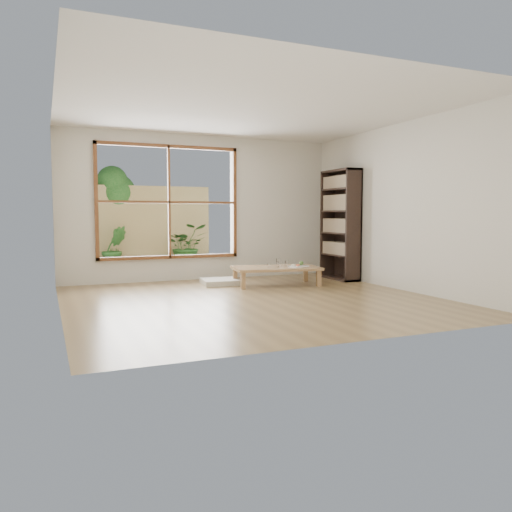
{
  "coord_description": "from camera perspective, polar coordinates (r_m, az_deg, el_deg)",
  "views": [
    {
      "loc": [
        -2.65,
        -6.31,
        1.17
      ],
      "look_at": [
        0.32,
        0.66,
        0.55
      ],
      "focal_mm": 35.0,
      "sensor_mm": 36.0,
      "label": 1
    }
  ],
  "objects": [
    {
      "name": "garden_bench",
      "position": [
        9.63,
        -12.35,
        -0.6
      ],
      "size": [
        1.1,
        0.53,
        0.34
      ],
      "rotation": [
        0.0,
        0.0,
        0.21
      ],
      "color": "#2E2019",
      "rests_on": "deck"
    },
    {
      "name": "garden_tree",
      "position": [
        11.26,
        -16.18,
        6.82
      ],
      "size": [
        1.04,
        0.85,
        2.22
      ],
      "color": "#4C3D2D",
      "rests_on": "ground"
    },
    {
      "name": "deck",
      "position": [
        10.15,
        -11.27,
        -2.03
      ],
      "size": [
        2.8,
        2.0,
        0.05
      ],
      "primitive_type": "cube",
      "color": "#322A24",
      "rests_on": "ground"
    },
    {
      "name": "glass_short",
      "position": [
        8.44,
        2.81,
        -0.88
      ],
      "size": [
        0.07,
        0.07,
        0.09
      ],
      "primitive_type": "cylinder",
      "color": "silver",
      "rests_on": "low_table"
    },
    {
      "name": "glass_small",
      "position": [
        8.32,
        1.46,
        -1.01
      ],
      "size": [
        0.06,
        0.06,
        0.07
      ],
      "primitive_type": "cylinder",
      "color": "silver",
      "rests_on": "low_table"
    },
    {
      "name": "floor_cushion",
      "position": [
        8.5,
        -4.1,
        -2.94
      ],
      "size": [
        0.67,
        0.67,
        0.09
      ],
      "primitive_type": "cube",
      "rotation": [
        0.0,
        0.0,
        -0.1
      ],
      "color": "beige",
      "rests_on": "ground"
    },
    {
      "name": "shrub_left",
      "position": [
        10.59,
        -15.88,
        0.81
      ],
      "size": [
        0.57,
        0.49,
        0.92
      ],
      "primitive_type": "imported",
      "rotation": [
        0.0,
        0.0,
        0.16
      ],
      "color": "#356124",
      "rests_on": "deck"
    },
    {
      "name": "glass_tall",
      "position": [
        8.29,
        2.6,
        -0.78
      ],
      "size": [
        0.08,
        0.08,
        0.14
      ],
      "primitive_type": "cylinder",
      "color": "silver",
      "rests_on": "low_table"
    },
    {
      "name": "bookshelf",
      "position": [
        9.21,
        9.6,
        3.52
      ],
      "size": [
        0.32,
        0.89,
        1.99
      ],
      "primitive_type": "cube",
      "color": "#2E2019",
      "rests_on": "ground"
    },
    {
      "name": "food_tray",
      "position": [
        8.37,
        4.94,
        -1.08
      ],
      "size": [
        0.35,
        0.3,
        0.09
      ],
      "rotation": [
        0.0,
        0.0,
        0.35
      ],
      "color": "white",
      "rests_on": "low_table"
    },
    {
      "name": "ground",
      "position": [
        6.94,
        -0.29,
        -5.02
      ],
      "size": [
        5.0,
        5.0,
        0.0
      ],
      "primitive_type": "plane",
      "color": "olive",
      "rests_on": "ground"
    },
    {
      "name": "shrub_right",
      "position": [
        11.02,
        -7.9,
        1.18
      ],
      "size": [
        0.88,
        0.77,
        0.96
      ],
      "primitive_type": "imported",
      "rotation": [
        0.0,
        0.0,
        -0.02
      ],
      "color": "#356124",
      "rests_on": "deck"
    },
    {
      "name": "glass_mid",
      "position": [
        8.46,
        3.54,
        -0.84
      ],
      "size": [
        0.07,
        0.07,
        0.1
      ],
      "primitive_type": "cylinder",
      "color": "silver",
      "rests_on": "low_table"
    },
    {
      "name": "bamboo_fence",
      "position": [
        11.06,
        -12.41,
        3.18
      ],
      "size": [
        2.8,
        0.06,
        1.8
      ],
      "primitive_type": "cube",
      "color": "tan",
      "rests_on": "ground"
    },
    {
      "name": "low_table",
      "position": [
        8.36,
        2.31,
        -1.49
      ],
      "size": [
        1.53,
        1.02,
        0.31
      ],
      "rotation": [
        0.0,
        0.0,
        -0.17
      ],
      "color": "tan",
      "rests_on": "ground"
    }
  ]
}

